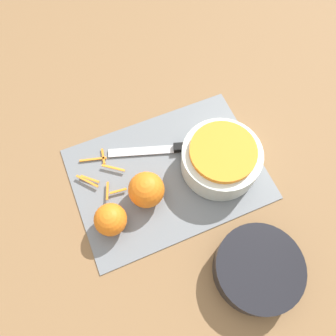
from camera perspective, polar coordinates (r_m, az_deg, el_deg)
ground_plane at (r=0.80m, az=0.00°, el=-1.05°), size 4.00×4.00×0.00m
cutting_board at (r=0.80m, az=0.00°, el=-0.97°), size 0.45×0.33×0.01m
bowl_speckled at (r=0.78m, az=9.20°, el=1.70°), size 0.19×0.19×0.08m
bowl_dark at (r=0.74m, az=15.36°, el=-16.59°), size 0.18×0.18×0.06m
knife at (r=0.82m, az=1.84°, el=3.53°), size 0.25×0.10×0.02m
orange_left at (r=0.73m, az=-9.98°, el=-8.83°), size 0.07×0.07×0.07m
orange_right at (r=0.74m, az=-3.79°, el=-3.80°), size 0.08×0.08×0.08m
peel_pile at (r=0.81m, az=-11.66°, el=-0.97°), size 0.11×0.14×0.01m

